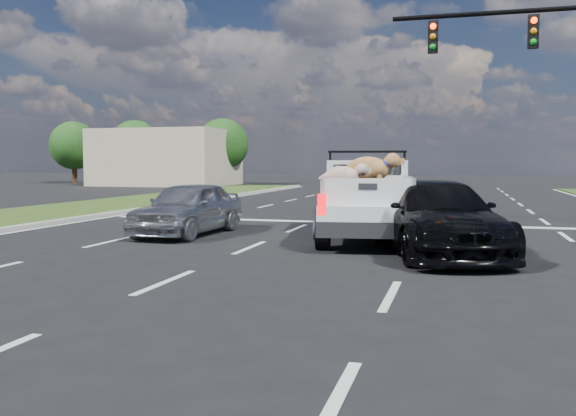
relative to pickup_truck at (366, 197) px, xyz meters
name	(u,v)px	position (x,y,z in m)	size (l,w,h in m)	color
ground	(272,289)	(-0.42, -6.58, -1.01)	(160.00, 160.00, 0.00)	black
road_markings	(349,236)	(-0.42, -0.02, -1.01)	(17.75, 60.00, 0.01)	silver
curb_left	(30,226)	(-9.47, -0.58, -0.94)	(0.15, 60.00, 0.14)	#ABA49D
building_left	(167,158)	(-20.42, 29.42, 1.19)	(10.00, 8.00, 4.40)	#BEAD91
tree_far_a	(74,146)	(-30.42, 31.42, 2.27)	(4.20, 4.20, 5.40)	#332114
tree_far_b	(135,145)	(-24.42, 31.42, 2.27)	(4.20, 4.20, 5.40)	#332114
tree_far_c	(223,144)	(-16.42, 31.42, 2.27)	(4.20, 4.20, 5.40)	#332114
pickup_truck	(366,197)	(0.00, 0.00, 0.00)	(2.91, 6.01, 2.16)	black
silver_sedan	(188,208)	(-4.53, -0.68, -0.32)	(1.63, 4.06, 1.38)	#A9ABB0
black_coupe	(436,217)	(1.78, -2.34, -0.27)	(2.09, 5.14, 1.49)	black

